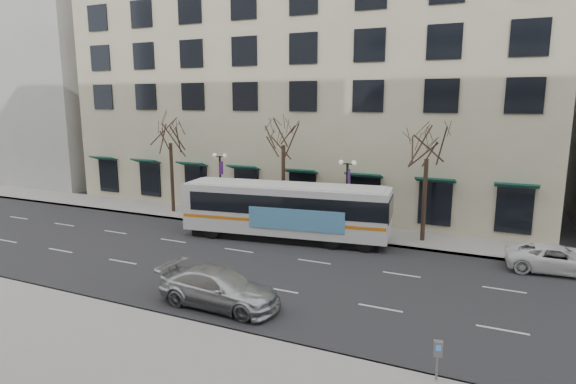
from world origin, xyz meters
The scene contains 13 objects.
ground centered at (0.00, 0.00, 0.00)m, with size 160.00×160.00×0.00m, color black.
sidewalk_far centered at (5.00, 9.00, 0.07)m, with size 80.00×4.00×0.15m, color gray.
building_hotel centered at (-2.00, 21.00, 12.00)m, with size 40.00×20.00×24.00m, color tan.
building_far_upblock centered at (-38.00, 21.00, 14.00)m, with size 28.00×20.00×28.00m, color #999993.
tree_far_left centered at (-10.00, 8.80, 6.70)m, with size 3.60×3.60×8.34m.
tree_far_mid centered at (0.00, 8.80, 6.91)m, with size 3.60×3.60×8.55m.
tree_far_right centered at (10.00, 8.80, 6.42)m, with size 3.60×3.60×8.06m.
lamp_post_left centered at (-4.99, 8.20, 2.94)m, with size 1.22×0.45×5.21m.
lamp_post_right centered at (5.01, 8.20, 2.94)m, with size 1.22×0.45×5.21m.
city_bus centered at (1.65, 5.81, 2.03)m, with size 13.95×4.80×3.71m.
silver_car centered at (3.31, -5.04, 0.83)m, with size 2.33×5.74×1.67m, color #ACB0B4.
white_pickup centered at (17.52, 6.20, 0.72)m, with size 2.40×5.20×1.44m, color white.
pay_station centered at (13.08, -7.30, 1.14)m, with size 0.33×0.25×1.36m.
Camera 1 is at (14.63, -22.29, 9.14)m, focal length 30.00 mm.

